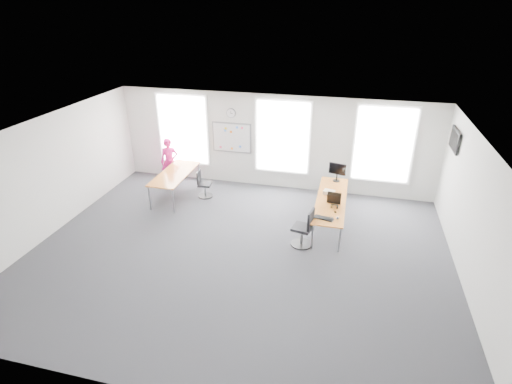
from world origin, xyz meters
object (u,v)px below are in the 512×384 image
(headphones, at_px, (334,206))
(monitor, at_px, (337,171))
(chair_right, at_px, (304,230))
(chair_left, at_px, (203,185))
(desk_right, at_px, (331,201))
(person, at_px, (170,162))
(keyboard, at_px, (324,218))
(desk_left, at_px, (175,175))

(headphones, height_order, monitor, monitor)
(chair_right, distance_m, chair_left, 3.93)
(desk_right, bearing_deg, monitor, 87.28)
(chair_left, relative_size, person, 0.55)
(person, relative_size, monitor, 2.74)
(chair_right, bearing_deg, monitor, 177.69)
(chair_right, height_order, keyboard, chair_right)
(desk_left, relative_size, chair_right, 2.13)
(keyboard, xyz_separation_m, monitor, (0.16, 2.32, 0.33))
(desk_left, xyz_separation_m, headphones, (4.86, -0.99, 0.05))
(keyboard, bearing_deg, desk_left, 176.44)
(person, bearing_deg, monitor, -23.44)
(chair_left, height_order, monitor, monitor)
(chair_left, relative_size, headphones, 4.50)
(person, bearing_deg, desk_left, -78.43)
(person, xyz_separation_m, keyboard, (5.22, -2.45, -0.05))
(desk_right, height_order, person, person)
(chair_right, relative_size, person, 0.65)
(desk_right, height_order, keyboard, keyboard)
(desk_left, height_order, monitor, monitor)
(desk_right, distance_m, headphones, 0.52)
(keyboard, bearing_deg, person, 170.25)
(person, height_order, keyboard, person)
(person, height_order, monitor, person)
(chair_left, distance_m, keyboard, 4.24)
(desk_right, distance_m, keyboard, 1.12)
(desk_right, distance_m, person, 5.49)
(person, bearing_deg, chair_right, -51.01)
(chair_right, distance_m, person, 5.48)
(desk_left, height_order, keyboard, desk_left)
(chair_left, xyz_separation_m, headphones, (4.03, -1.18, 0.39))
(monitor, bearing_deg, desk_right, -78.25)
(person, height_order, headphones, person)
(chair_left, height_order, headphones, chair_left)
(desk_left, height_order, headphones, headphones)
(person, xyz_separation_m, headphones, (5.43, -1.85, -0.01))
(desk_right, height_order, desk_left, desk_left)
(chair_right, height_order, person, person)
(keyboard, relative_size, monitor, 0.86)
(chair_left, bearing_deg, desk_right, -106.40)
(monitor, bearing_deg, chair_right, -88.79)
(desk_left, height_order, chair_left, chair_left)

